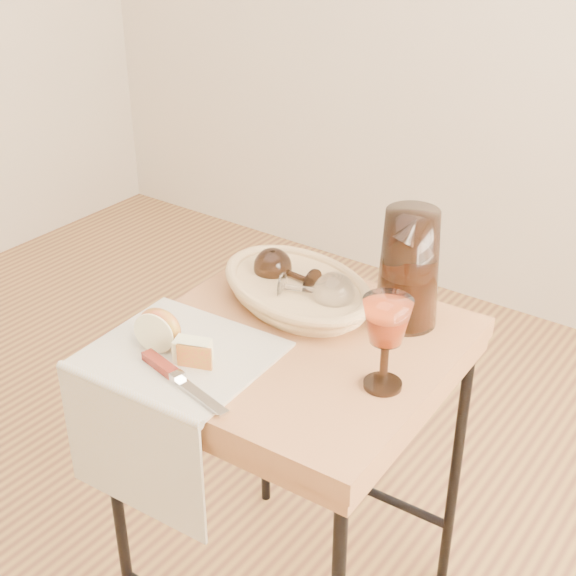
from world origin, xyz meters
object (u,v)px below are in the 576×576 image
Objects in this scene: goblet_lying_b at (311,290)px; wine_goblet at (385,344)px; table_knife at (180,379)px; apple_half at (160,328)px; tea_towel at (180,354)px; bread_basket at (297,291)px; pitcher at (409,268)px; goblet_lying_a at (289,273)px; side_table at (294,486)px.

goblet_lying_b is 0.27m from wine_goblet.
goblet_lying_b is 0.34m from table_knife.
goblet_lying_b reaches higher than apple_half.
bread_basket is (0.06, 0.28, 0.02)m from tea_towel.
pitcher is 3.18× the size of apple_half.
wine_goblet is 0.42m from apple_half.
goblet_lying_a is (0.03, 0.30, 0.05)m from tea_towel.
bread_basket is 2.52× the size of goblet_lying_a.
goblet_lying_a is 0.36m from wine_goblet.
side_table is at bearing 29.33° from apple_half.
apple_half is (-0.39, -0.14, -0.04)m from wine_goblet.
goblet_lying_a is 0.97× the size of goblet_lying_b.
table_knife is (-0.04, -0.33, -0.04)m from goblet_lying_b.
pitcher reaches higher than apple_half.
apple_half is (-0.04, -0.00, 0.04)m from tea_towel.
pitcher reaches higher than side_table.
tea_towel is 2.36× the size of goblet_lying_b.
goblet_lying_a reaches higher than tea_towel.
bread_basket is at bearing 152.39° from wine_goblet.
wine_goblet reaches higher than apple_half.
pitcher reaches higher than bread_basket.
pitcher is 0.48m from table_knife.
side_table is 5.56× the size of goblet_lying_a.
goblet_lying_a reaches higher than side_table.
wine_goblet is (0.08, -0.22, -0.03)m from pitcher.
goblet_lying_a is at bearing 171.78° from bread_basket.
wine_goblet is at bearing -49.56° from goblet_lying_b.
pitcher is at bearing 76.12° from table_knife.
apple_half is 0.13m from table_knife.
pitcher reaches higher than goblet_lying_a.
side_table is 2.21× the size of bread_basket.
goblet_lying_b reaches higher than side_table.
goblet_lying_a is 0.26m from pitcher.
wine_goblet is (0.21, -0.03, 0.45)m from side_table.
apple_half reaches higher than bread_basket.
table_knife is (0.01, -0.35, -0.01)m from bread_basket.
apple_half reaches higher than side_table.
table_knife is at bearing -49.98° from tea_towel.
tea_towel is at bearing -10.30° from apple_half.
tea_towel is (-0.14, -0.17, 0.37)m from side_table.
apple_half is at bearing 80.16° from goblet_lying_a.
wine_goblet is (0.29, -0.15, 0.06)m from bread_basket.
goblet_lying_b is at bearing 160.39° from goblet_lying_a.
side_table is 5.39× the size of goblet_lying_b.
pitcher reaches higher than table_knife.
bread_basket reaches higher than tea_towel.
table_knife reaches higher than tea_towel.
apple_half is at bearing -136.92° from side_table.
bread_basket is at bearing 137.36° from goblet_lying_b.
bread_basket reaches higher than table_knife.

